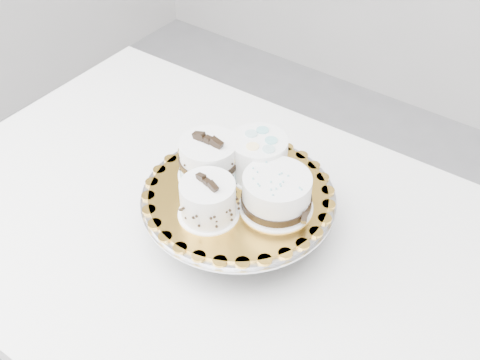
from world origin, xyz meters
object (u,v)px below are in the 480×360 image
Objects in this scene: cake_board at (238,193)px; table at (218,255)px; cake_banded at (209,160)px; cake_swirl at (208,200)px; cake_stand at (238,206)px; cake_dots at (259,156)px; cake_ribbon at (277,194)px.

table is at bearing -152.43° from cake_board.
cake_banded is at bearing 175.00° from cake_board.
cake_swirl reaches higher than table.
cake_board is at bearing 95.68° from cake_swirl.
cake_stand is 2.78× the size of cake_dots.
table is at bearing 128.45° from cake_swirl.
cake_swirl is 0.97× the size of cake_banded.
table is at bearing -100.69° from cake_dots.
cake_board is 0.08m from cake_banded.
cake_board is (0.04, 0.02, 0.17)m from table.
cake_board is 0.08m from cake_ribbon.
cake_board is 2.77× the size of cake_banded.
cake_board is at bearing 26.77° from table.
cake_board is at bearing -76.87° from cake_dots.
cake_dots reaches higher than table.
cake_swirl is (0.03, -0.06, 0.21)m from table.
cake_banded is at bearing -128.08° from cake_dots.
cake_banded is (-0.07, 0.01, 0.07)m from cake_stand.
table is 9.82× the size of cake_dots.
cake_dots is at bearing 67.87° from table.
cake_board is 2.09× the size of cake_ribbon.
cake_board reaches higher than table.
table is at bearing -38.70° from cake_banded.
cake_stand is at bearing 163.54° from cake_ribbon.
table is 0.18m from cake_board.
cake_ribbon is at bearing -25.34° from cake_dots.
cake_stand is 0.10m from cake_banded.
cake_board is 2.55× the size of cake_dots.
cake_swirl is at bearing -158.63° from cake_ribbon.
cake_ribbon is (0.08, -0.06, -0.01)m from cake_dots.
cake_ribbon is (0.08, 0.08, -0.00)m from cake_swirl.
cake_swirl is at bearing -64.91° from table.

